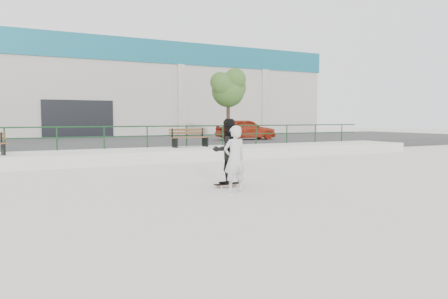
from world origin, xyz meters
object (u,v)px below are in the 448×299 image
standing_skater (227,151)px  seated_skater (235,159)px  skateboard (227,184)px  tree (229,87)px  red_car (246,129)px  bench_right (190,138)px

standing_skater → seated_skater: (-0.23, -0.81, -0.13)m
skateboard → seated_skater: seated_skater is taller
tree → standing_skater: tree is taller
tree → skateboard: bearing=-118.2°
tree → skateboard: tree is taller
seated_skater → tree: bearing=-120.9°
seated_skater → red_car: bearing=-124.7°
red_car → standing_skater: standing_skater is taller
tree → red_car: size_ratio=1.08×
red_car → seated_skater: size_ratio=2.33×
skateboard → red_car: bearing=51.5°
tree → standing_skater: (-6.56, -12.23, -2.72)m
red_car → standing_skater: size_ratio=2.23×
standing_skater → seated_skater: size_ratio=1.05×
red_car → tree: bearing=131.7°
bench_right → standing_skater: bearing=-111.0°
tree → standing_skater: size_ratio=2.41×
red_car → skateboard: (-8.77, -13.97, -1.10)m
red_car → bench_right: bearing=133.3°
red_car → skateboard: red_car is taller
seated_skater → standing_skater: bearing=-109.0°
standing_skater → tree: bearing=-116.3°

